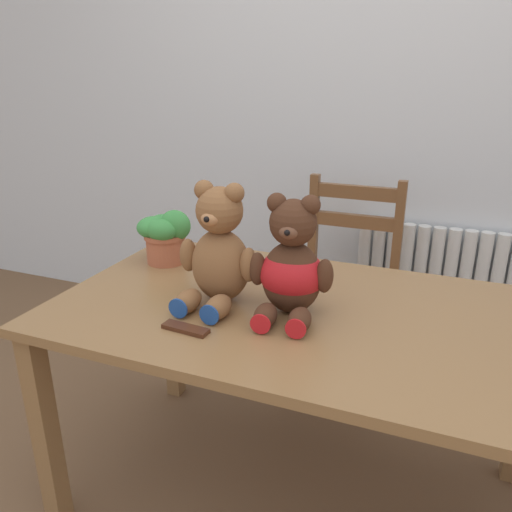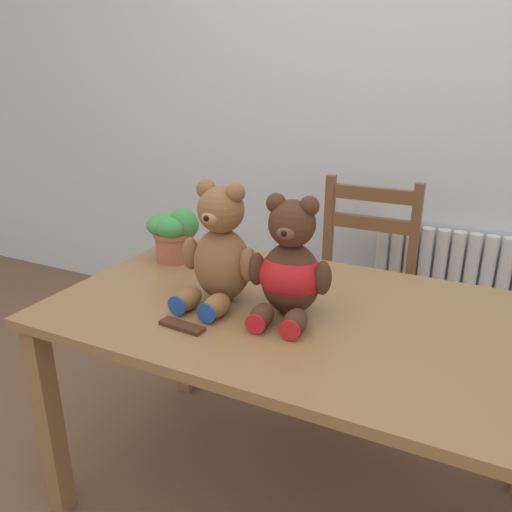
# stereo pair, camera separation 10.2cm
# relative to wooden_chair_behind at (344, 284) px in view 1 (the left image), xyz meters

# --- Properties ---
(wall_back) EXTENTS (8.00, 0.04, 2.60)m
(wall_back) POSITION_rel_wooden_chair_behind_xyz_m (0.03, 0.45, 0.83)
(wall_back) COLOR silver
(wall_back) RESTS_ON ground_plane
(radiator) EXTENTS (0.83, 0.10, 0.67)m
(radiator) POSITION_rel_wooden_chair_behind_xyz_m (0.40, 0.38, -0.17)
(radiator) COLOR silver
(radiator) RESTS_ON ground_plane
(dining_table) EXTENTS (1.46, 0.84, 0.71)m
(dining_table) POSITION_rel_wooden_chair_behind_xyz_m (0.03, -0.78, 0.15)
(dining_table) COLOR olive
(dining_table) RESTS_ON ground_plane
(wooden_chair_behind) EXTENTS (0.43, 0.44, 0.92)m
(wooden_chair_behind) POSITION_rel_wooden_chair_behind_xyz_m (0.00, 0.00, 0.00)
(wooden_chair_behind) COLOR brown
(wooden_chair_behind) RESTS_ON ground_plane
(teddy_bear_left) EXTENTS (0.25, 0.25, 0.36)m
(teddy_bear_left) POSITION_rel_wooden_chair_behind_xyz_m (-0.22, -0.82, 0.39)
(teddy_bear_left) COLOR brown
(teddy_bear_left) RESTS_ON dining_table
(teddy_bear_right) EXTENTS (0.24, 0.26, 0.34)m
(teddy_bear_right) POSITION_rel_wooden_chair_behind_xyz_m (0.00, -0.81, 0.38)
(teddy_bear_right) COLOR #472819
(teddy_bear_right) RESTS_ON dining_table
(potted_plant) EXTENTS (0.19, 0.17, 0.20)m
(potted_plant) POSITION_rel_wooden_chair_behind_xyz_m (-0.54, -0.59, 0.35)
(potted_plant) COLOR #B25B3D
(potted_plant) RESTS_ON dining_table
(chocolate_bar) EXTENTS (0.13, 0.05, 0.01)m
(chocolate_bar) POSITION_rel_wooden_chair_behind_xyz_m (-0.22, -1.02, 0.25)
(chocolate_bar) COLOR #472314
(chocolate_bar) RESTS_ON dining_table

